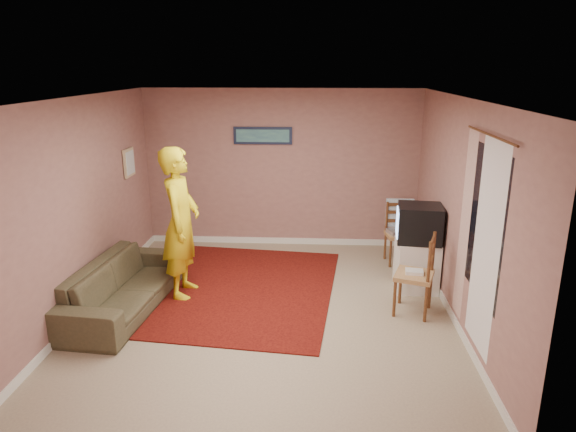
# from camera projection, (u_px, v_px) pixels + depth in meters

# --- Properties ---
(ground) EXTENTS (5.00, 5.00, 0.00)m
(ground) POSITION_uv_depth(u_px,v_px,m) (268.00, 310.00, 6.43)
(ground) COLOR tan
(ground) RESTS_ON ground
(wall_back) EXTENTS (4.50, 0.02, 2.60)m
(wall_back) POSITION_uv_depth(u_px,v_px,m) (282.00, 169.00, 8.46)
(wall_back) COLOR #A07269
(wall_back) RESTS_ON ground
(wall_front) EXTENTS (4.50, 0.02, 2.60)m
(wall_front) POSITION_uv_depth(u_px,v_px,m) (233.00, 305.00, 3.67)
(wall_front) COLOR #A07269
(wall_front) RESTS_ON ground
(wall_left) EXTENTS (0.02, 5.00, 2.60)m
(wall_left) POSITION_uv_depth(u_px,v_px,m) (81.00, 207.00, 6.19)
(wall_left) COLOR #A07269
(wall_left) RESTS_ON ground
(wall_right) EXTENTS (0.02, 5.00, 2.60)m
(wall_right) POSITION_uv_depth(u_px,v_px,m) (460.00, 213.00, 5.94)
(wall_right) COLOR #A07269
(wall_right) RESTS_ON ground
(ceiling) EXTENTS (4.50, 5.00, 0.02)m
(ceiling) POSITION_uv_depth(u_px,v_px,m) (265.00, 98.00, 5.70)
(ceiling) COLOR silver
(ceiling) RESTS_ON wall_back
(baseboard_back) EXTENTS (4.50, 0.02, 0.10)m
(baseboard_back) POSITION_uv_depth(u_px,v_px,m) (282.00, 241.00, 8.80)
(baseboard_back) COLOR white
(baseboard_back) RESTS_ON ground
(baseboard_left) EXTENTS (0.02, 5.00, 0.10)m
(baseboard_left) POSITION_uv_depth(u_px,v_px,m) (93.00, 301.00, 6.54)
(baseboard_left) COLOR white
(baseboard_left) RESTS_ON ground
(baseboard_right) EXTENTS (0.02, 5.00, 0.10)m
(baseboard_right) POSITION_uv_depth(u_px,v_px,m) (449.00, 311.00, 6.30)
(baseboard_right) COLOR white
(baseboard_right) RESTS_ON ground
(window) EXTENTS (0.01, 1.10, 1.50)m
(window) POSITION_uv_depth(u_px,v_px,m) (485.00, 224.00, 5.04)
(window) COLOR black
(window) RESTS_ON wall_right
(curtain_sheer) EXTENTS (0.01, 0.75, 2.10)m
(curtain_sheer) POSITION_uv_depth(u_px,v_px,m) (486.00, 248.00, 4.95)
(curtain_sheer) COLOR white
(curtain_sheer) RESTS_ON wall_right
(curtain_floral) EXTENTS (0.01, 0.35, 2.10)m
(curtain_floral) POSITION_uv_depth(u_px,v_px,m) (465.00, 226.00, 5.62)
(curtain_floral) COLOR beige
(curtain_floral) RESTS_ON wall_right
(curtain_rod) EXTENTS (0.02, 1.40, 0.02)m
(curtain_rod) POSITION_uv_depth(u_px,v_px,m) (490.00, 135.00, 4.79)
(curtain_rod) COLOR brown
(curtain_rod) RESTS_ON wall_right
(picture_back) EXTENTS (0.95, 0.04, 0.28)m
(picture_back) POSITION_uv_depth(u_px,v_px,m) (263.00, 136.00, 8.29)
(picture_back) COLOR #131A34
(picture_back) RESTS_ON wall_back
(picture_left) EXTENTS (0.04, 0.38, 0.42)m
(picture_left) POSITION_uv_depth(u_px,v_px,m) (129.00, 163.00, 7.65)
(picture_left) COLOR #C7B289
(picture_left) RESTS_ON wall_left
(area_rug) EXTENTS (2.75, 3.29, 0.02)m
(area_rug) POSITION_uv_depth(u_px,v_px,m) (242.00, 289.00, 7.02)
(area_rug) COLOR #320507
(area_rug) RESTS_ON ground
(tv_cabinet) EXTENTS (0.55, 0.50, 0.70)m
(tv_cabinet) POSITION_uv_depth(u_px,v_px,m) (416.00, 265.00, 6.93)
(tv_cabinet) COLOR white
(tv_cabinet) RESTS_ON ground
(crt_tv) EXTENTS (0.63, 0.57, 0.49)m
(crt_tv) POSITION_uv_depth(u_px,v_px,m) (419.00, 223.00, 6.77)
(crt_tv) COLOR black
(crt_tv) RESTS_ON tv_cabinet
(chair_a) EXTENTS (0.46, 0.44, 0.51)m
(chair_a) POSITION_uv_depth(u_px,v_px,m) (401.00, 228.00, 7.80)
(chair_a) COLOR tan
(chair_a) RESTS_ON ground
(dvd_player) EXTENTS (0.43, 0.37, 0.06)m
(dvd_player) POSITION_uv_depth(u_px,v_px,m) (400.00, 232.00, 7.82)
(dvd_player) COLOR silver
(dvd_player) RESTS_ON chair_a
(blue_throw) EXTENTS (0.42, 0.05, 0.44)m
(blue_throw) POSITION_uv_depth(u_px,v_px,m) (400.00, 213.00, 7.93)
(blue_throw) COLOR #81B2D3
(blue_throw) RESTS_ON chair_a
(chair_b) EXTENTS (0.56, 0.57, 0.55)m
(chair_b) POSITION_uv_depth(u_px,v_px,m) (415.00, 266.00, 6.20)
(chair_b) COLOR tan
(chair_b) RESTS_ON ground
(game_console) EXTENTS (0.23, 0.18, 0.04)m
(game_console) POSITION_uv_depth(u_px,v_px,m) (414.00, 272.00, 6.22)
(game_console) COLOR white
(game_console) RESTS_ON chair_b
(sofa) EXTENTS (1.02, 2.19, 0.62)m
(sofa) POSITION_uv_depth(u_px,v_px,m) (123.00, 286.00, 6.37)
(sofa) COLOR #4D452E
(sofa) RESTS_ON ground
(person) EXTENTS (0.48, 0.72, 1.98)m
(person) POSITION_uv_depth(u_px,v_px,m) (181.00, 223.00, 6.61)
(person) COLOR yellow
(person) RESTS_ON ground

